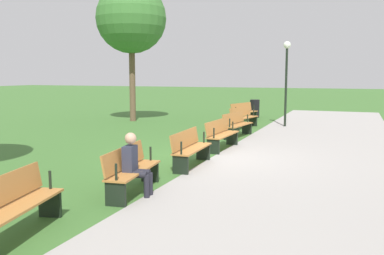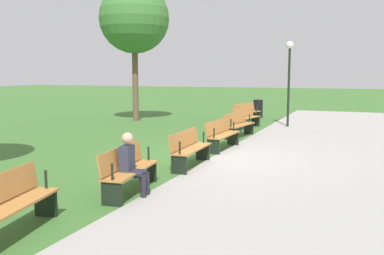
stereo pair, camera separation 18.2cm
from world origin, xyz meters
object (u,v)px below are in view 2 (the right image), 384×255
(bench_0, at_px, (246,112))
(lamp_post, at_px, (289,67))
(person_seated, at_px, (132,162))
(trash_bin, at_px, (258,109))
(bench_3, at_px, (222,134))
(bench_6, at_px, (8,204))
(bench_4, at_px, (189,147))
(bench_2, at_px, (238,124))
(tree_0, at_px, (134,19))
(bench_5, at_px, (128,168))
(bench_1, at_px, (245,117))

(bench_0, height_order, lamp_post, lamp_post)
(person_seated, height_order, lamp_post, lamp_post)
(trash_bin, bearing_deg, person_seated, 4.19)
(trash_bin, bearing_deg, bench_3, 6.75)
(bench_6, xyz_separation_m, trash_bin, (-17.57, -0.53, -0.01))
(bench_3, xyz_separation_m, trash_bin, (-9.77, -1.16, -0.01))
(bench_4, relative_size, person_seated, 1.57)
(bench_2, distance_m, bench_3, 2.61)
(bench_6, height_order, tree_0, tree_0)
(bench_6, relative_size, tree_0, 0.29)
(bench_3, relative_size, person_seated, 1.57)
(bench_3, height_order, bench_5, same)
(bench_4, xyz_separation_m, trash_bin, (-12.38, -1.16, -0.01))
(bench_5, bearing_deg, bench_0, 177.68)
(bench_1, distance_m, bench_4, 7.82)
(bench_0, bearing_deg, bench_2, 27.56)
(person_seated, bearing_deg, bench_4, 172.12)
(bench_1, xyz_separation_m, bench_2, (2.58, 0.42, 0.00))
(tree_0, bearing_deg, bench_6, 22.64)
(bench_1, bearing_deg, person_seated, 14.64)
(lamp_post, bearing_deg, tree_0, -86.18)
(bench_0, xyz_separation_m, trash_bin, (-2.05, 0.09, -0.01))
(tree_0, xyz_separation_m, lamp_post, (-0.49, 7.31, -2.32))
(bench_0, bearing_deg, bench_3, 25.27)
(bench_2, distance_m, person_seated, 7.96)
(person_seated, bearing_deg, bench_6, -20.22)
(lamp_post, bearing_deg, bench_5, -5.70)
(bench_5, bearing_deg, tree_0, -158.06)
(bench_3, xyz_separation_m, lamp_post, (-6.44, 0.95, 2.12))
(bench_0, xyz_separation_m, bench_4, (10.33, 1.25, 0.00))
(bench_1, xyz_separation_m, bench_6, (12.98, 0.00, 0.00))
(person_seated, bearing_deg, bench_3, 172.59)
(bench_5, relative_size, bench_6, 0.99)
(trash_bin, bearing_deg, bench_0, -2.51)
(bench_4, bearing_deg, tree_0, -145.70)
(bench_3, distance_m, bench_6, 7.82)
(bench_2, xyz_separation_m, person_seated, (7.96, 0.16, 0.16))
(bench_1, relative_size, bench_5, 1.01)
(bench_3, bearing_deg, bench_5, 0.01)
(bench_3, bearing_deg, trash_bin, -170.95)
(bench_5, xyz_separation_m, bench_6, (2.58, -0.42, 0.00))
(bench_5, relative_size, trash_bin, 2.03)
(bench_4, height_order, tree_0, tree_0)
(bench_4, distance_m, bench_6, 5.22)
(bench_0, bearing_deg, tree_0, -54.76)
(person_seated, bearing_deg, trash_bin, 177.29)
(bench_6, height_order, trash_bin, trash_bin)
(bench_1, xyz_separation_m, bench_5, (10.40, 0.42, 0.00))
(bench_1, bearing_deg, trash_bin, -161.89)
(bench_1, xyz_separation_m, lamp_post, (-1.25, 1.58, 2.12))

